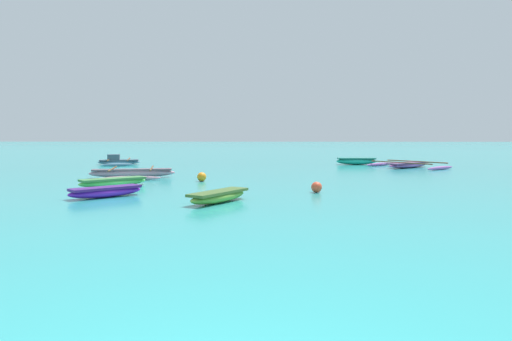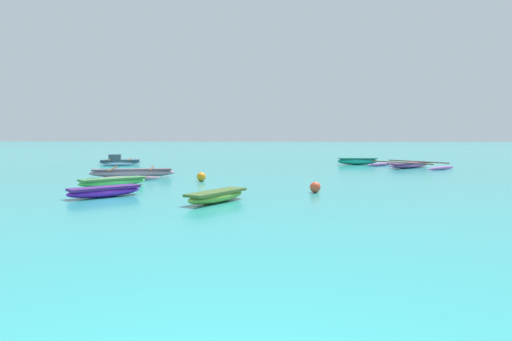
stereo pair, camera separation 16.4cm
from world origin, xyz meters
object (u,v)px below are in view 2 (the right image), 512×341
object	(u,v)px
moored_boat_3	(132,173)
mooring_buoy_1	(201,177)
moored_boat_0	(104,191)
moored_boat_6	(216,196)
moored_boat_2	(409,165)
moored_boat_4	(358,161)
moored_boat_5	(113,182)
mooring_buoy_0	(315,187)
moored_boat_1	(120,161)

from	to	relation	value
moored_boat_3	mooring_buoy_1	distance (m)	3.84
moored_boat_0	moored_boat_3	bearing A→B (deg)	56.46
moored_boat_0	moored_boat_3	world-z (taller)	moored_boat_3
moored_boat_3	moored_boat_6	bearing A→B (deg)	-69.39
moored_boat_6	mooring_buoy_1	xyz separation A→B (m)	(-1.42, 5.96, 0.00)
moored_boat_6	moored_boat_2	bearing A→B (deg)	-3.83
moored_boat_4	moored_boat_5	size ratio (longest dim) A/B	1.08
mooring_buoy_1	moored_boat_0	bearing A→B (deg)	-114.77
mooring_buoy_0	moored_boat_3	bearing A→B (deg)	147.02
moored_boat_3	mooring_buoy_1	size ratio (longest dim) A/B	10.04
mooring_buoy_0	moored_boat_5	bearing A→B (deg)	168.50
moored_boat_2	moored_boat_5	size ratio (longest dim) A/B	2.04
moored_boat_3	mooring_buoy_1	world-z (taller)	moored_boat_3
moored_boat_5	moored_boat_4	bearing A→B (deg)	5.89
moored_boat_1	moored_boat_6	xyz separation A→B (m)	(8.61, -16.53, -0.03)
moored_boat_1	moored_boat_3	world-z (taller)	moored_boat_1
moored_boat_5	mooring_buoy_0	world-z (taller)	mooring_buoy_0
moored_boat_1	moored_boat_5	xyz separation A→B (m)	(4.09, -12.60, -0.04)
moored_boat_3	moored_boat_4	distance (m)	15.24
moored_boat_4	moored_boat_0	bearing A→B (deg)	-124.46
moored_boat_4	moored_boat_5	distance (m)	17.45
moored_boat_3	mooring_buoy_1	xyz separation A→B (m)	(3.48, -1.61, -0.01)
moored_boat_2	moored_boat_3	distance (m)	16.11
moored_boat_1	moored_boat_6	bearing A→B (deg)	-77.21
moored_boat_1	moored_boat_6	size ratio (longest dim) A/B	1.64
moored_boat_3	moored_boat_4	size ratio (longest dim) A/B	1.48
moored_boat_6	moored_boat_1	bearing A→B (deg)	57.92
moored_boat_6	moored_boat_0	bearing A→B (deg)	105.72
moored_boat_3	moored_boat_5	bearing A→B (deg)	-96.32
moored_boat_1	moored_boat_3	bearing A→B (deg)	-82.25
moored_boat_5	moored_boat_6	xyz separation A→B (m)	(4.52, -3.93, 0.01)
mooring_buoy_0	mooring_buoy_1	xyz separation A→B (m)	(-4.52, 3.58, 0.01)
moored_boat_5	mooring_buoy_0	bearing A→B (deg)	-53.73
moored_boat_0	mooring_buoy_1	xyz separation A→B (m)	(2.30, 4.98, 0.00)
moored_boat_4	moored_boat_6	size ratio (longest dim) A/B	1.08
moored_boat_1	moored_boat_4	bearing A→B (deg)	-13.30
moored_boat_2	moored_boat_6	size ratio (longest dim) A/B	2.05
moored_boat_4	mooring_buoy_0	world-z (taller)	moored_boat_4
moored_boat_1	moored_boat_5	world-z (taller)	moored_boat_1
moored_boat_0	moored_boat_1	xyz separation A→B (m)	(-4.89, 15.55, 0.03)
moored_boat_2	moored_boat_6	xyz separation A→B (m)	(-9.73, -14.30, 0.02)
moored_boat_2	moored_boat_4	xyz separation A→B (m)	(-2.60, 2.62, 0.07)
moored_boat_0	mooring_buoy_1	size ratio (longest dim) A/B	5.61
moored_boat_2	mooring_buoy_1	size ratio (longest dim) A/B	12.81
moored_boat_4	moored_boat_3	bearing A→B (deg)	-142.37
moored_boat_1	mooring_buoy_0	xyz separation A→B (m)	(11.71, -14.15, -0.04)
moored_boat_3	moored_boat_6	distance (m)	9.02
moored_boat_0	moored_boat_4	distance (m)	19.29
moored_boat_2	moored_boat_4	world-z (taller)	moored_boat_4
mooring_buoy_1	moored_boat_4	bearing A→B (deg)	52.05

